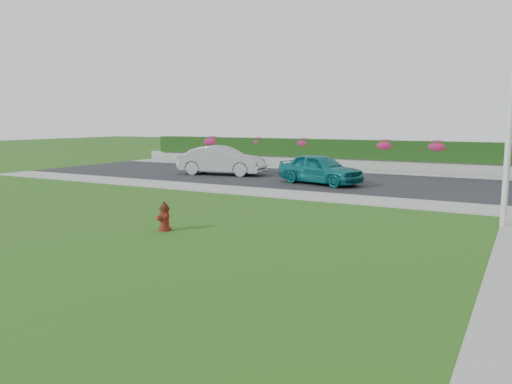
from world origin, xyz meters
The scene contains 15 objects.
ground centered at (0.00, 0.00, 0.00)m, with size 120.00×120.00×0.00m, color black.
street_far centered at (-5.00, 14.00, 0.02)m, with size 26.00×8.00×0.04m, color black.
sidewalk_far centered at (-6.00, 9.00, 0.02)m, with size 24.00×2.00×0.04m, color gray.
sidewalk_beyond centered at (-1.00, 19.00, 0.02)m, with size 34.00×2.00×0.04m, color gray.
retaining_wall centered at (-1.00, 20.50, 0.30)m, with size 34.00×0.40×0.60m, color gray.
hedge centered at (-1.00, 20.60, 1.15)m, with size 32.00×0.90×1.10m, color black.
fire_hydrant centered at (-1.61, 1.72, 0.36)m, with size 0.39×0.38×0.77m.
sedan_teal centered at (-1.56, 12.40, 0.71)m, with size 1.59×3.94×1.34m, color #0D6567.
sedan_silver centered at (-7.47, 13.55, 0.78)m, with size 1.57×4.50×1.48m, color #AAACB2.
utility_pole centered at (6.06, 6.47, 2.65)m, with size 0.16×0.16×5.31m, color silver.
flower_clump_a centered at (-12.72, 20.50, 1.40)m, with size 1.50×0.96×0.75m, color #A81C5F.
flower_clump_b centered at (-9.10, 20.50, 1.47)m, with size 1.16×0.75×0.58m, color #A81C5F.
flower_clump_c centered at (-5.86, 20.50, 1.45)m, with size 1.28×0.82×0.64m, color #A81C5F.
flower_clump_d centered at (-0.76, 20.50, 1.42)m, with size 1.41×0.90×0.70m, color #A81C5F.
flower_clump_e centered at (2.07, 20.50, 1.42)m, with size 1.42×0.91×0.71m, color #A81C5F.
Camera 1 is at (6.60, -8.23, 2.83)m, focal length 35.00 mm.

